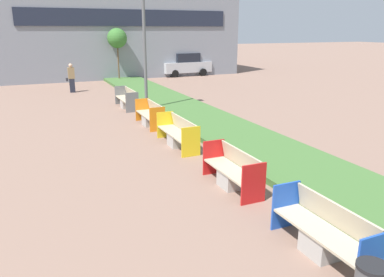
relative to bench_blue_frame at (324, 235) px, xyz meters
The scene contains 11 objects.
planter_grass_strip 5.42m from the bench_blue_frame, 65.27° to the left, with size 2.80×120.00×0.18m.
building_backdrop 29.16m from the bench_blue_frame, 83.92° to the left, with size 18.84×8.65×8.31m.
bench_blue_frame is the anchor object (origin of this frame).
bench_red_frame 3.16m from the bench_blue_frame, 90.02° to the left, with size 0.65×2.02×0.94m.
bench_yellow_frame 6.85m from the bench_blue_frame, 89.97° to the left, with size 0.65×2.37×0.94m.
bench_orange_frame 9.89m from the bench_blue_frame, 90.00° to the left, with size 0.65×2.04×0.94m.
bench_grey_frame 13.74m from the bench_blue_frame, 89.99° to the left, with size 0.65×2.32×0.94m.
street_lamp_post 12.92m from the bench_blue_frame, 87.18° to the left, with size 0.24×0.44×6.79m.
sapling_tree_far 24.14m from the bench_blue_frame, 85.36° to the left, with size 1.44×1.44×3.84m.
pedestrian_walking 19.81m from the bench_blue_frame, 95.64° to the left, with size 0.53×0.24×1.77m.
parked_car_distant 26.23m from the bench_blue_frame, 72.69° to the left, with size 4.31×2.06×1.86m.
Camera 1 is at (-3.43, 2.77, 3.78)m, focal length 35.00 mm.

